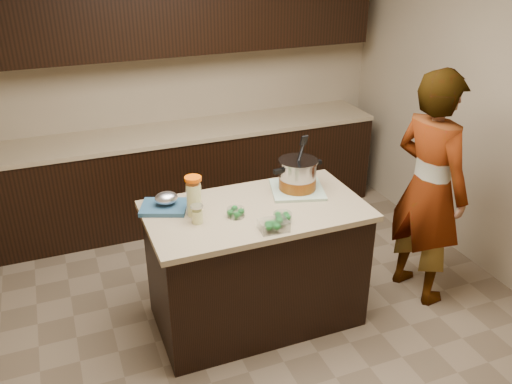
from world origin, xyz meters
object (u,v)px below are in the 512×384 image
stock_pot (298,177)px  lemonade_pitcher (194,197)px  island (256,265)px  person (429,189)px

stock_pot → lemonade_pitcher: bearing=178.1°
island → person: size_ratio=0.83×
island → person: bearing=-6.3°
lemonade_pitcher → person: 1.71m
island → person: 1.37m
island → person: person is taller
lemonade_pitcher → person: (1.69, -0.21, -0.14)m
lemonade_pitcher → island: bearing=-9.4°
island → lemonade_pitcher: 0.70m
person → lemonade_pitcher: bearing=73.3°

